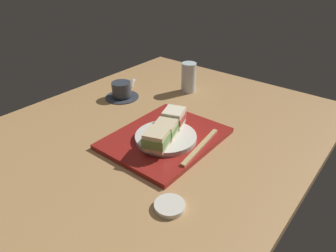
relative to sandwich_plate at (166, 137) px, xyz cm
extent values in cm
cube|color=tan|center=(-3.12, 8.39, -3.83)|extent=(140.00, 100.00, 3.00)
cube|color=maroon|center=(1.31, 1.35, -1.56)|extent=(36.29, 29.26, 1.55)
cylinder|color=silver|center=(0.00, 0.00, 0.00)|extent=(19.20, 19.20, 1.56)
cube|color=beige|center=(-6.73, -2.07, 1.46)|extent=(8.67, 8.12, 1.36)
cube|color=#669347|center=(-6.73, -2.07, 3.48)|extent=(9.22, 8.64, 2.69)
cube|color=beige|center=(-6.73, -2.07, 5.50)|extent=(8.67, 8.12, 1.36)
cube|color=beige|center=(0.00, 0.00, 1.49)|extent=(8.67, 8.12, 1.43)
cube|color=#669347|center=(0.00, 0.00, 3.12)|extent=(8.80, 8.37, 1.82)
cube|color=beige|center=(0.00, 0.00, 4.74)|extent=(8.67, 8.12, 1.43)
cube|color=#EFE5C1|center=(6.73, 2.07, 1.59)|extent=(8.67, 8.12, 1.63)
cube|color=#B74C42|center=(6.73, 2.07, 3.50)|extent=(8.92, 8.58, 2.17)
cube|color=#EFE5C1|center=(6.73, 2.07, 5.40)|extent=(8.67, 8.12, 1.63)
cube|color=tan|center=(3.08, -11.25, -0.43)|extent=(21.92, 3.41, 0.70)
cube|color=tan|center=(2.99, -10.57, -0.43)|extent=(21.92, 3.41, 0.70)
cylinder|color=#333842|center=(15.34, 35.66, -1.93)|extent=(13.67, 13.67, 0.80)
cylinder|color=#333842|center=(15.34, 35.66, 1.37)|extent=(7.82, 7.82, 5.80)
cylinder|color=#382111|center=(15.34, 35.66, 3.87)|extent=(7.20, 7.20, 0.40)
torus|color=#333842|center=(19.66, 36.97, 1.37)|extent=(4.11, 1.95, 4.05)
cylinder|color=silver|center=(37.66, 18.24, 3.88)|extent=(6.18, 6.18, 12.43)
cylinder|color=silver|center=(-20.92, -18.15, -1.69)|extent=(7.46, 7.46, 1.28)
cube|color=silver|center=(28.75, 42.64, -2.08)|extent=(6.68, 6.18, 0.50)
ellipsoid|color=silver|center=(31.92, 45.54, -1.93)|extent=(3.42, 3.37, 0.80)
camera|label=1|loc=(-62.53, -51.04, 51.21)|focal=32.82mm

